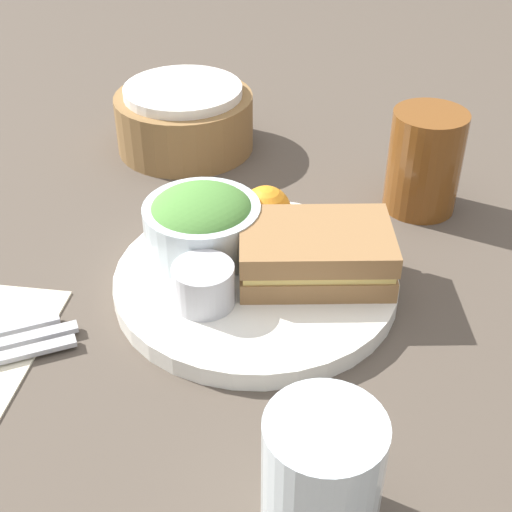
% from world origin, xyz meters
% --- Properties ---
extents(ground_plane, '(4.00, 4.00, 0.00)m').
position_xyz_m(ground_plane, '(0.00, 0.00, 0.00)').
color(ground_plane, '#4C4238').
extents(plate, '(0.27, 0.27, 0.02)m').
position_xyz_m(plate, '(0.00, 0.00, 0.01)').
color(plate, white).
rests_on(plate, ground_plane).
extents(sandwich, '(0.15, 0.11, 0.05)m').
position_xyz_m(sandwich, '(0.05, 0.01, 0.04)').
color(sandwich, olive).
rests_on(sandwich, plate).
extents(salad_bowl, '(0.11, 0.11, 0.06)m').
position_xyz_m(salad_bowl, '(-0.06, 0.03, 0.05)').
color(salad_bowl, silver).
rests_on(salad_bowl, plate).
extents(dressing_cup, '(0.06, 0.06, 0.04)m').
position_xyz_m(dressing_cup, '(-0.04, -0.05, 0.04)').
color(dressing_cup, '#B7B7BC').
rests_on(dressing_cup, plate).
extents(orange_wedge, '(0.05, 0.05, 0.05)m').
position_xyz_m(orange_wedge, '(0.00, 0.07, 0.04)').
color(orange_wedge, orange).
rests_on(orange_wedge, plate).
extents(drink_glass, '(0.08, 0.08, 0.11)m').
position_xyz_m(drink_glass, '(0.16, 0.18, 0.06)').
color(drink_glass, brown).
rests_on(drink_glass, ground_plane).
extents(bread_basket, '(0.17, 0.17, 0.08)m').
position_xyz_m(bread_basket, '(-0.13, 0.28, 0.04)').
color(bread_basket, olive).
rests_on(bread_basket, ground_plane).
extents(water_glass, '(0.08, 0.08, 0.10)m').
position_xyz_m(water_glass, '(0.08, -0.25, 0.05)').
color(water_glass, silver).
rests_on(water_glass, ground_plane).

